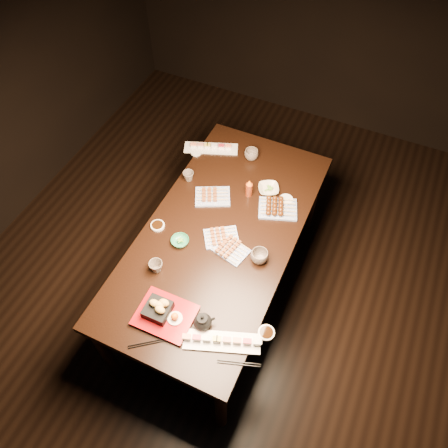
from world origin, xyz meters
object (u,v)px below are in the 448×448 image
at_px(yakitori_plate_left, 213,194).
at_px(tempura_tray, 164,312).
at_px(sushi_platter_near, 222,340).
at_px(teacup_far_right, 251,155).
at_px(yakitori_plate_center, 221,236).
at_px(yakitori_plate_right, 231,248).
at_px(sushi_platter_far, 211,147).
at_px(dining_table, 221,264).
at_px(edamame_bowl_green, 180,241).
at_px(teapot, 202,321).
at_px(teacup_mid_right, 259,256).
at_px(teacup_near_left, 156,267).
at_px(teacup_far_left, 188,176).
at_px(edamame_bowl_cream, 268,189).
at_px(condiment_bottle, 249,188).

bearing_deg(yakitori_plate_left, tempura_tray, -107.25).
xyz_separation_m(sushi_platter_near, teacup_far_right, (-0.38, 1.30, 0.01)).
bearing_deg(tempura_tray, yakitori_plate_center, 83.44).
height_order(yakitori_plate_right, tempura_tray, tempura_tray).
xyz_separation_m(sushi_platter_far, yakitori_plate_center, (0.39, -0.68, 0.00)).
xyz_separation_m(dining_table, edamame_bowl_green, (-0.19, -0.18, 0.39)).
relative_size(yakitori_plate_left, teapot, 1.94).
xyz_separation_m(dining_table, teapot, (0.17, -0.59, 0.42)).
height_order(sushi_platter_near, tempura_tray, tempura_tray).
distance_m(sushi_platter_far, yakitori_plate_center, 0.78).
distance_m(sushi_platter_far, teacup_mid_right, 0.98).
distance_m(sushi_platter_near, sushi_platter_far, 1.44).
distance_m(sushi_platter_near, teacup_near_left, 0.58).
relative_size(dining_table, teapot, 15.47).
bearing_deg(teapot, sushi_platter_near, -54.28).
height_order(sushi_platter_far, teacup_mid_right, teacup_mid_right).
xyz_separation_m(yakitori_plate_center, teacup_far_left, (-0.40, 0.35, 0.01)).
bearing_deg(yakitori_plate_right, sushi_platter_near, -56.11).
height_order(edamame_bowl_cream, condiment_bottle, condiment_bottle).
xyz_separation_m(yakitori_plate_right, teacup_near_left, (-0.33, -0.30, 0.01)).
bearing_deg(teacup_mid_right, condiment_bottle, 119.70).
bearing_deg(yakitori_plate_center, teapot, -108.71).
bearing_deg(teacup_mid_right, edamame_bowl_green, -169.99).
relative_size(sushi_platter_far, teacup_mid_right, 3.71).
xyz_separation_m(edamame_bowl_green, tempura_tray, (0.15, -0.46, 0.04)).
height_order(yakitori_plate_right, condiment_bottle, condiment_bottle).
xyz_separation_m(dining_table, teacup_far_right, (-0.07, 0.67, 0.41)).
relative_size(edamame_bowl_green, teacup_near_left, 1.37).
xyz_separation_m(yakitori_plate_left, edamame_bowl_cream, (0.31, 0.21, -0.01)).
bearing_deg(sushi_platter_near, tempura_tray, 159.23).
bearing_deg(yakitori_plate_left, sushi_platter_near, -87.51).
xyz_separation_m(teacup_mid_right, teacup_far_left, (-0.67, 0.40, -0.01)).
relative_size(sushi_platter_far, yakitori_plate_left, 1.69).
xyz_separation_m(yakitori_plate_right, tempura_tray, (-0.15, -0.53, 0.03)).
height_order(dining_table, yakitori_plate_center, yakitori_plate_center).
xyz_separation_m(edamame_bowl_cream, teacup_mid_right, (0.15, -0.53, 0.02)).
xyz_separation_m(yakitori_plate_center, yakitori_plate_right, (0.09, -0.06, -0.00)).
height_order(teacup_near_left, teacup_far_left, teacup_near_left).
relative_size(teacup_far_left, condiment_bottle, 0.55).
bearing_deg(sushi_platter_near, yakitori_plate_center, 94.98).
relative_size(edamame_bowl_cream, teacup_mid_right, 1.30).
xyz_separation_m(teacup_far_left, teacup_far_right, (0.31, 0.36, 0.00)).
xyz_separation_m(sushi_platter_near, condiment_bottle, (-0.26, 0.99, 0.04)).
relative_size(edamame_bowl_cream, teapot, 1.15).
height_order(teacup_far_left, condiment_bottle, condiment_bottle).
relative_size(sushi_platter_far, tempura_tray, 1.24).
distance_m(yakitori_plate_left, teacup_near_left, 0.63).
distance_m(dining_table, teacup_far_left, 0.64).
xyz_separation_m(dining_table, tempura_tray, (-0.03, -0.63, 0.43)).
bearing_deg(yakitori_plate_center, edamame_bowl_cream, 42.11).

